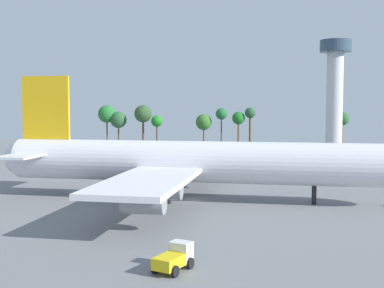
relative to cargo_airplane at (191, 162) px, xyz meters
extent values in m
plane|color=slate|center=(0.22, 0.00, -5.88)|extent=(253.29, 253.29, 0.00)
cylinder|color=silver|center=(0.22, 0.00, 0.11)|extent=(57.49, 6.37, 6.37)
sphere|color=silver|center=(-28.53, 0.00, 0.11)|extent=(5.41, 5.41, 5.41)
cube|color=yellow|center=(-23.93, 0.00, 8.39)|extent=(8.05, 0.50, 10.19)
cube|color=silver|center=(-25.08, -5.08, 1.06)|extent=(5.17, 9.55, 0.36)
cube|color=silver|center=(-25.08, 5.08, 1.06)|extent=(5.17, 9.55, 0.36)
cube|color=silver|center=(-2.66, -14.56, -0.85)|extent=(9.77, 25.31, 0.70)
cube|color=silver|center=(-2.66, 14.56, -0.85)|extent=(9.77, 25.31, 0.70)
cylinder|color=gray|center=(-1.66, -10.77, -2.53)|extent=(5.10, 2.68, 2.68)
cylinder|color=gray|center=(-1.66, -20.13, -2.53)|extent=(5.10, 2.68, 2.68)
cylinder|color=gray|center=(-1.66, 10.77, -2.53)|extent=(5.10, 2.68, 2.68)
cylinder|color=gray|center=(-1.66, 20.13, -2.53)|extent=(5.10, 2.68, 2.68)
cylinder|color=black|center=(18.61, 0.00, -4.48)|extent=(0.70, 0.70, 2.80)
cylinder|color=black|center=(-2.66, -3.50, -4.48)|extent=(0.70, 0.70, 2.80)
cylinder|color=black|center=(-2.66, 3.50, -4.48)|extent=(0.70, 0.70, 2.80)
cube|color=silver|center=(5.37, -31.95, -4.47)|extent=(2.23, 1.91, 1.80)
cube|color=yellow|center=(4.70, -33.93, -4.86)|extent=(2.68, 3.25, 1.02)
cylinder|color=black|center=(6.31, -32.37, -5.37)|extent=(0.59, 1.04, 1.01)
cylinder|color=black|center=(4.36, -31.71, -5.37)|extent=(0.59, 1.04, 1.01)
cylinder|color=black|center=(5.48, -34.83, -5.37)|extent=(0.59, 1.04, 1.01)
cylinder|color=black|center=(3.53, -34.17, -5.37)|extent=(0.59, 1.04, 1.01)
cylinder|color=silver|center=(30.37, 105.80, 10.74)|extent=(5.65, 5.65, 33.23)
cylinder|color=#334756|center=(30.37, 105.80, 29.41)|extent=(10.74, 10.74, 4.11)
cylinder|color=#51381E|center=(-60.73, 125.83, -1.36)|extent=(0.57, 0.57, 9.04)
sphere|color=#24702E|center=(-60.73, 125.83, 5.38)|extent=(7.38, 7.38, 7.38)
cylinder|color=#51381E|center=(-55.63, 125.83, -2.51)|extent=(0.62, 0.62, 6.74)
sphere|color=#2A5A30|center=(-55.63, 125.83, 2.96)|extent=(6.97, 6.97, 6.97)
cylinder|color=#51381E|center=(-44.84, 125.83, -1.25)|extent=(0.86, 0.86, 9.25)
sphere|color=#30522A|center=(-44.84, 125.83, 5.55)|extent=(7.26, 7.26, 7.26)
cylinder|color=#51381E|center=(-38.91, 125.83, -2.42)|extent=(0.59, 0.59, 6.92)
sphere|color=#1E8420|center=(-38.91, 125.83, 2.48)|extent=(4.78, 4.78, 4.78)
cylinder|color=#51381E|center=(-19.20, 125.83, -2.81)|extent=(0.53, 0.53, 6.14)
sphere|color=#366F2B|center=(-19.20, 125.83, 2.22)|extent=(6.54, 6.54, 6.54)
cylinder|color=#51381E|center=(-11.94, 125.83, -0.84)|extent=(0.52, 0.52, 10.07)
sphere|color=#206332|center=(-11.94, 125.83, 5.59)|extent=(4.67, 4.67, 4.67)
cylinder|color=#51381E|center=(-5.06, 125.83, -1.76)|extent=(0.63, 0.63, 8.23)
sphere|color=#1D6E23|center=(-5.06, 125.83, 3.89)|extent=(5.15, 5.15, 5.15)
cylinder|color=#51381E|center=(-0.38, 125.83, -0.57)|extent=(0.82, 0.82, 10.60)
sphere|color=#245431|center=(-0.38, 125.83, 6.01)|extent=(4.26, 4.26, 4.26)
cylinder|color=#51381E|center=(35.18, 125.83, -1.79)|extent=(0.55, 0.55, 8.18)
sphere|color=#2B5E2D|center=(35.18, 125.83, 3.86)|extent=(5.21, 5.21, 5.21)
camera|label=1|loc=(14.76, -75.37, 8.62)|focal=46.90mm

